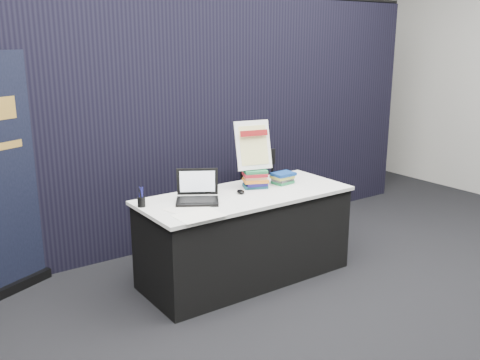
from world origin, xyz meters
The scene contains 14 objects.
floor centered at (0.00, 0.00, 0.00)m, with size 8.00×8.00×0.00m, color black.
wall_back centered at (0.00, 4.00, 1.75)m, with size 8.00×0.02×3.50m, color #AEACA5.
drape_partition centered at (0.00, 1.60, 1.20)m, with size 6.00×0.08×2.40m, color black.
display_table centered at (0.00, 0.55, 0.38)m, with size 1.80×0.75×0.75m.
laptop centered at (-0.46, 0.60, 0.81)m, with size 0.40×0.41×0.25m.
mouse centered at (-0.03, 0.58, 0.76)m, with size 0.06×0.10×0.03m, color black.
brochure_left centered at (-0.59, 0.49, 0.75)m, with size 0.32×0.23×0.00m, color white.
brochure_mid centered at (-0.61, 0.28, 0.75)m, with size 0.34×0.24×0.00m, color white.
brochure_right centered at (-0.44, 0.51, 0.75)m, with size 0.26×0.19×0.00m, color silver.
pen_cup centered at (-0.86, 0.72, 0.79)m, with size 0.06×0.06×0.08m, color black.
book_stack_tall centered at (0.18, 0.66, 0.83)m, with size 0.24×0.21×0.16m.
book_stack_short centered at (0.44, 0.61, 0.80)m, with size 0.20×0.16×0.10m.
info_sign centered at (0.18, 0.69, 1.11)m, with size 0.33×0.19×0.43m.
stacking_chair centered at (0.69, 1.14, 0.51)m, with size 0.48×0.49×0.91m.
Camera 1 is at (-2.49, -2.91, 2.01)m, focal length 40.00 mm.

